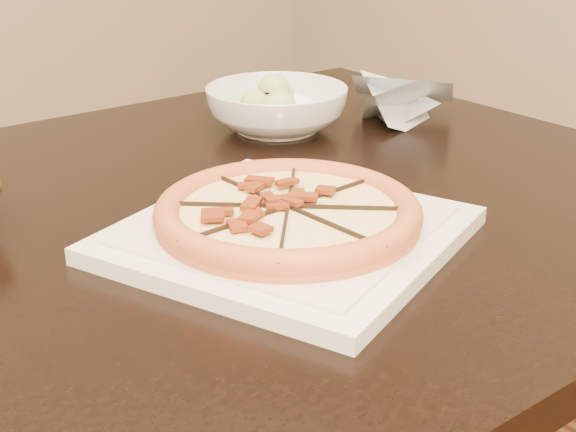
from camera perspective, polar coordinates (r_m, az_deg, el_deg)
name	(u,v)px	position (r m, az deg, el deg)	size (l,w,h in m)	color
dining_table	(125,311)	(0.92, -11.49, -6.63)	(1.44, 0.93, 0.75)	black
plate	(288,233)	(0.83, 0.00, -1.25)	(0.41, 0.41, 0.02)	silver
pizza	(288,212)	(0.82, 0.00, 0.25)	(0.27, 0.27, 0.03)	#A96340
salad_bowl	(277,109)	(1.20, -0.81, 7.63)	(0.21, 0.21, 0.07)	white
salad	(275,75)	(1.19, -0.90, 9.97)	(0.08, 0.10, 0.04)	#A2BD8A
cling_film	(400,106)	(1.26, 7.96, 7.77)	(0.17, 0.14, 0.05)	silver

